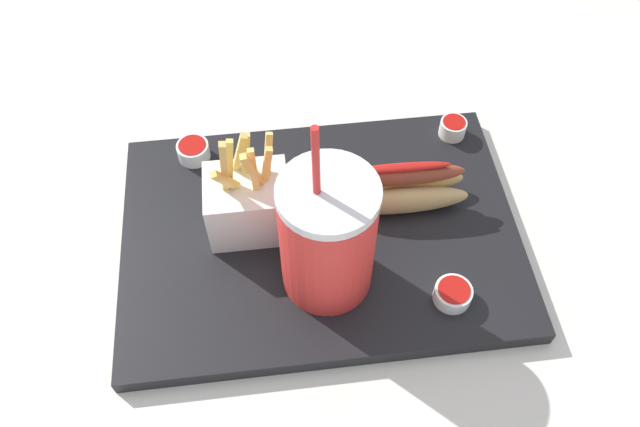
{
  "coord_description": "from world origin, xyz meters",
  "views": [
    {
      "loc": [
        0.05,
        0.39,
        0.61
      ],
      "look_at": [
        0.0,
        0.0,
        0.05
      ],
      "focal_mm": 35.79,
      "sensor_mm": 36.0,
      "label": 1
    }
  ],
  "objects_px": {
    "ketchup_cup_1": "(193,150)",
    "hot_dog_1": "(398,188)",
    "soda_cup": "(323,238)",
    "ketchup_cup_2": "(453,127)",
    "ketchup_cup_3": "(453,294)",
    "fries_basket": "(248,202)"
  },
  "relations": [
    {
      "from": "soda_cup",
      "to": "ketchup_cup_3",
      "type": "bearing_deg",
      "value": 162.36
    },
    {
      "from": "soda_cup",
      "to": "ketchup_cup_3",
      "type": "relative_size",
      "value": 5.87
    },
    {
      "from": "ketchup_cup_1",
      "to": "ketchup_cup_2",
      "type": "height_order",
      "value": "same"
    },
    {
      "from": "soda_cup",
      "to": "ketchup_cup_1",
      "type": "height_order",
      "value": "soda_cup"
    },
    {
      "from": "hot_dog_1",
      "to": "ketchup_cup_3",
      "type": "relative_size",
      "value": 4.06
    },
    {
      "from": "ketchup_cup_1",
      "to": "hot_dog_1",
      "type": "bearing_deg",
      "value": 157.48
    },
    {
      "from": "ketchup_cup_1",
      "to": "ketchup_cup_2",
      "type": "xyz_separation_m",
      "value": [
        -0.32,
        0.0,
        0.0
      ]
    },
    {
      "from": "ketchup_cup_1",
      "to": "ketchup_cup_2",
      "type": "distance_m",
      "value": 0.32
    },
    {
      "from": "soda_cup",
      "to": "fries_basket",
      "type": "bearing_deg",
      "value": -47.55
    },
    {
      "from": "ketchup_cup_1",
      "to": "ketchup_cup_2",
      "type": "relative_size",
      "value": 1.18
    },
    {
      "from": "ketchup_cup_3",
      "to": "soda_cup",
      "type": "bearing_deg",
      "value": -17.64
    },
    {
      "from": "hot_dog_1",
      "to": "ketchup_cup_1",
      "type": "xyz_separation_m",
      "value": [
        0.23,
        -0.1,
        -0.01
      ]
    },
    {
      "from": "soda_cup",
      "to": "ketchup_cup_1",
      "type": "bearing_deg",
      "value": -54.03
    },
    {
      "from": "soda_cup",
      "to": "ketchup_cup_2",
      "type": "relative_size",
      "value": 7.1
    },
    {
      "from": "ketchup_cup_2",
      "to": "fries_basket",
      "type": "bearing_deg",
      "value": 22.43
    },
    {
      "from": "hot_dog_1",
      "to": "fries_basket",
      "type": "bearing_deg",
      "value": 3.8
    },
    {
      "from": "fries_basket",
      "to": "ketchup_cup_3",
      "type": "xyz_separation_m",
      "value": [
        -0.2,
        0.12,
        -0.03
      ]
    },
    {
      "from": "soda_cup",
      "to": "ketchup_cup_2",
      "type": "height_order",
      "value": "soda_cup"
    },
    {
      "from": "hot_dog_1",
      "to": "ketchup_cup_2",
      "type": "xyz_separation_m",
      "value": [
        -0.09,
        -0.09,
        -0.01
      ]
    },
    {
      "from": "ketchup_cup_1",
      "to": "soda_cup",
      "type": "bearing_deg",
      "value": 125.97
    },
    {
      "from": "hot_dog_1",
      "to": "ketchup_cup_1",
      "type": "height_order",
      "value": "hot_dog_1"
    },
    {
      "from": "soda_cup",
      "to": "ketchup_cup_2",
      "type": "distance_m",
      "value": 0.27
    }
  ]
}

